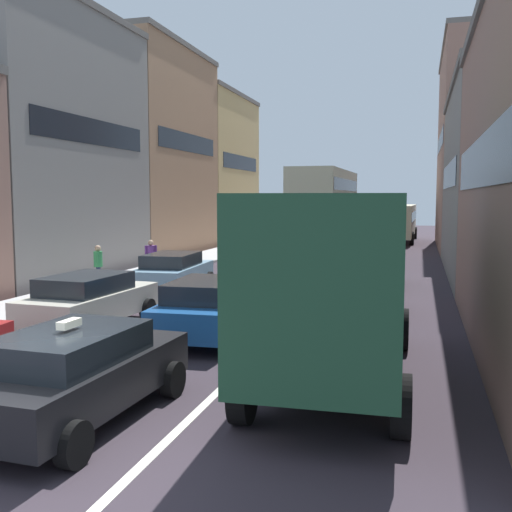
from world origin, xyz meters
The scene contains 18 objects.
ground_plane centered at (0.00, 0.00, 0.00)m, with size 140.00×140.00×0.00m, color #362D36.
sidewalk_left centered at (-6.70, 20.00, 0.07)m, with size 2.60×64.00×0.14m, color #B5B5B5.
lane_stripe_left centered at (-1.70, 20.00, 0.01)m, with size 0.16×60.00×0.01m, color silver.
lane_stripe_right centered at (1.70, 20.00, 0.01)m, with size 0.16×60.00×0.01m, color silver.
building_row_left centered at (-12.00, 23.48, 5.65)m, with size 7.20×43.90×12.68m.
removalist_box_truck centered at (3.70, 4.23, 1.97)m, with size 2.87×7.76×3.58m.
taxi_centre_lane_front centered at (0.03, 1.26, 0.80)m, with size 2.22×4.38×1.66m.
sedan_centre_lane_second centered at (0.11, 7.09, 0.80)m, with size 2.23×4.38×1.49m.
wagon_left_lane_second centered at (-3.29, 7.17, 0.80)m, with size 2.24×4.39×1.49m.
hatchback_centre_lane_third centered at (0.15, 13.38, 0.80)m, with size 2.29×4.41×1.49m.
sedan_left_lane_third centered at (-3.53, 13.36, 0.80)m, with size 2.27×4.40×1.49m.
coupe_centre_lane_fourth centered at (0.07, 18.66, 0.80)m, with size 2.09×4.31×1.49m.
sedan_right_lane_behind_truck centered at (3.52, 11.10, 0.80)m, with size 2.24×4.39×1.49m.
wagon_right_lane_far centered at (3.51, 16.85, 0.80)m, with size 2.20×4.37×1.49m.
bus_mid_queue_primary centered at (-0.19, 27.88, 2.83)m, with size 2.89×10.53×5.06m.
bus_far_queue_secondary centered at (3.47, 41.64, 1.76)m, with size 2.99×10.56×2.90m.
pedestrian_mid_sidewalk centered at (-6.91, 13.89, 0.95)m, with size 0.34×0.50×1.66m.
pedestrian_far_sidewalk centered at (-6.14, 17.01, 0.95)m, with size 0.46×0.35×1.66m.
Camera 1 is at (5.15, -6.78, 3.53)m, focal length 41.86 mm.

